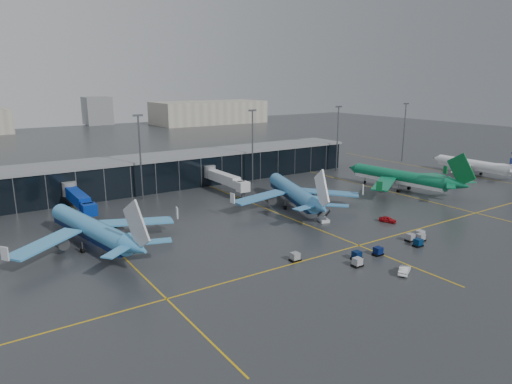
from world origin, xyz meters
TOP-DOWN VIEW (x-y plane):
  - ground at (0.00, 0.00)m, footprint 600.00×600.00m
  - terminal_pier at (0.00, 62.00)m, footprint 142.00×17.00m
  - jet_bridges at (-35.00, 42.99)m, footprint 94.00×27.50m
  - flood_masts at (5.00, 50.00)m, footprint 203.00×0.50m
  - distant_hangars at (49.94, 270.08)m, footprint 260.00×71.00m
  - taxi_lines at (10.00, 10.61)m, footprint 220.00×120.00m
  - airliner_arkefly at (-38.72, 16.91)m, footprint 46.00×50.32m
  - airliner_klm_near at (17.70, 18.01)m, footprint 51.89×55.30m
  - airliner_aer_lingus at (59.16, 14.72)m, footprint 44.24×49.14m
  - airliner_ba at (102.55, 15.16)m, footprint 36.47×41.10m
  - baggage_carts at (12.25, -20.03)m, footprint 34.66×10.43m
  - mobile_airstair at (15.34, 2.40)m, footprint 3.14×3.75m
  - service_van_red at (28.47, -7.15)m, footprint 3.25×4.65m
  - service_van_white at (5.98, -30.32)m, footprint 4.86×3.68m

SIDE VIEW (x-z plane):
  - ground at x=0.00m, z-range 0.00..0.00m
  - taxi_lines at x=10.00m, z-range 0.00..0.02m
  - service_van_red at x=28.47m, z-range 0.00..1.47m
  - baggage_carts at x=12.25m, z-range -0.09..1.61m
  - service_van_white at x=5.98m, z-range 0.00..1.53m
  - mobile_airstair at x=15.34m, z-range -0.95..2.49m
  - jet_bridges at x=-35.00m, z-range 0.95..8.15m
  - terminal_pier at x=0.00m, z-range 0.07..10.77m
  - airliner_ba at x=102.55m, z-range 0.00..12.19m
  - airliner_arkefly at x=-38.72m, z-range 0.00..13.55m
  - airliner_klm_near at x=17.70m, z-range 0.00..13.81m
  - airliner_aer_lingus at x=59.16m, z-range 0.00..13.89m
  - distant_hangars at x=49.94m, z-range -2.21..19.79m
  - flood_masts at x=5.00m, z-range 1.06..26.56m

